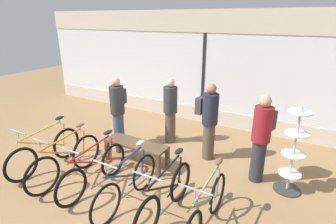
# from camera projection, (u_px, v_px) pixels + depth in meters

# --- Properties ---
(ground_plane) EXTENTS (24.00, 24.00, 0.00)m
(ground_plane) POSITION_uv_depth(u_px,v_px,m) (127.00, 183.00, 5.00)
(ground_plane) COLOR #99754C
(shop_back_wall) EXTENTS (12.00, 0.08, 3.20)m
(shop_back_wall) POSITION_uv_depth(u_px,v_px,m) (204.00, 68.00, 7.44)
(shop_back_wall) COLOR beige
(shop_back_wall) RESTS_ON ground_plane
(bicycle_far_left) EXTENTS (0.46, 1.75, 1.03)m
(bicycle_far_left) POSITION_uv_depth(u_px,v_px,m) (46.00, 151.00, 5.41)
(bicycle_far_left) COLOR black
(bicycle_far_left) RESTS_ON ground_plane
(bicycle_left) EXTENTS (0.46, 1.75, 1.04)m
(bicycle_left) POSITION_uv_depth(u_px,v_px,m) (67.00, 161.00, 5.01)
(bicycle_left) COLOR black
(bicycle_left) RESTS_ON ground_plane
(bicycle_center_left) EXTENTS (0.46, 1.71, 1.02)m
(bicycle_center_left) POSITION_uv_depth(u_px,v_px,m) (94.00, 171.00, 4.75)
(bicycle_center_left) COLOR black
(bicycle_center_left) RESTS_ON ground_plane
(bicycle_center_right) EXTENTS (0.46, 1.69, 1.02)m
(bicycle_center_right) POSITION_uv_depth(u_px,v_px,m) (127.00, 184.00, 4.33)
(bicycle_center_right) COLOR black
(bicycle_center_right) RESTS_ON ground_plane
(bicycle_right) EXTENTS (0.46, 1.71, 1.03)m
(bicycle_right) POSITION_uv_depth(u_px,v_px,m) (166.00, 197.00, 4.04)
(bicycle_right) COLOR black
(bicycle_right) RESTS_ON ground_plane
(bicycle_far_right) EXTENTS (0.46, 1.65, 1.01)m
(bicycle_far_right) POSITION_uv_depth(u_px,v_px,m) (207.00, 209.00, 3.79)
(bicycle_far_right) COLOR black
(bicycle_far_right) RESTS_ON ground_plane
(accessory_rack) EXTENTS (0.48, 0.48, 1.63)m
(accessory_rack) POSITION_uv_depth(u_px,v_px,m) (293.00, 158.00, 4.59)
(accessory_rack) COLOR #333333
(accessory_rack) RESTS_ON ground_plane
(display_bench) EXTENTS (1.40, 0.44, 0.49)m
(display_bench) POSITION_uv_depth(u_px,v_px,m) (136.00, 147.00, 5.57)
(display_bench) COLOR brown
(display_bench) RESTS_ON ground_plane
(customer_near_rack) EXTENTS (0.42, 0.54, 1.70)m
(customer_near_rack) POSITION_uv_depth(u_px,v_px,m) (118.00, 109.00, 6.25)
(customer_near_rack) COLOR #424C6B
(customer_near_rack) RESTS_ON ground_plane
(customer_by_window) EXTENTS (0.50, 0.37, 1.71)m
(customer_by_window) POSITION_uv_depth(u_px,v_px,m) (209.00, 119.00, 5.62)
(customer_by_window) COLOR brown
(customer_by_window) RESTS_ON ground_plane
(customer_mid_floor) EXTENTS (0.42, 0.54, 1.72)m
(customer_mid_floor) POSITION_uv_depth(u_px,v_px,m) (261.00, 136.00, 4.83)
(customer_mid_floor) COLOR #2D2D38
(customer_mid_floor) RESTS_ON ground_plane
(customer_near_bench) EXTENTS (0.41, 0.41, 1.64)m
(customer_near_bench) POSITION_uv_depth(u_px,v_px,m) (170.00, 110.00, 6.42)
(customer_near_bench) COLOR brown
(customer_near_bench) RESTS_ON ground_plane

